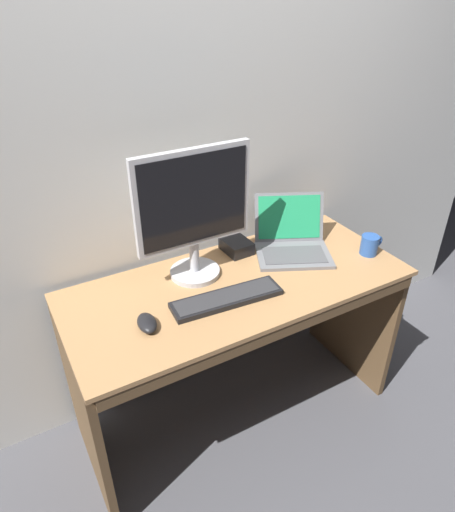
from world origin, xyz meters
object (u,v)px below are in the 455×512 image
(wired_keyboard, at_px, (227,298))
(external_monitor, at_px, (194,212))
(coffee_mug, at_px, (370,245))
(computer_mouse, at_px, (147,323))
(laptop_space_gray, at_px, (292,244))
(external_drive_box, at_px, (236,246))

(wired_keyboard, bearing_deg, external_monitor, 96.64)
(wired_keyboard, bearing_deg, coffee_mug, -0.59)
(computer_mouse, bearing_deg, external_monitor, 41.01)
(external_monitor, distance_m, wired_keyboard, 0.36)
(computer_mouse, distance_m, coffee_mug, 1.05)
(laptop_space_gray, xyz_separation_m, wired_keyboard, (-0.44, -0.17, -0.03))
(laptop_space_gray, relative_size, computer_mouse, 3.68)
(laptop_space_gray, bearing_deg, wired_keyboard, -158.20)
(laptop_space_gray, distance_m, coffee_mug, 0.34)
(wired_keyboard, relative_size, computer_mouse, 3.87)
(external_monitor, xyz_separation_m, computer_mouse, (-0.30, -0.21, -0.27))
(external_drive_box, height_order, coffee_mug, coffee_mug)
(external_monitor, bearing_deg, computer_mouse, -144.77)
(external_drive_box, bearing_deg, computer_mouse, -151.24)
(laptop_space_gray, xyz_separation_m, coffee_mug, (0.29, -0.18, 0.00))
(coffee_mug, bearing_deg, external_drive_box, 148.68)
(wired_keyboard, relative_size, external_drive_box, 3.14)
(wired_keyboard, relative_size, coffee_mug, 3.86)
(computer_mouse, bearing_deg, wired_keyboard, 5.08)
(wired_keyboard, bearing_deg, external_drive_box, 53.88)
(external_monitor, height_order, coffee_mug, external_monitor)
(external_monitor, height_order, computer_mouse, external_monitor)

